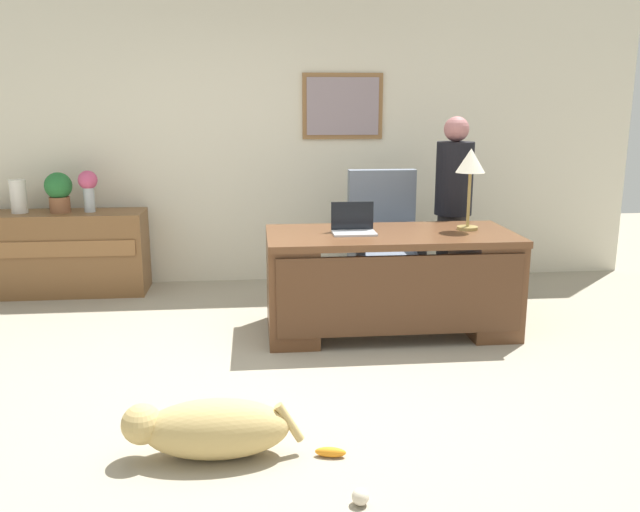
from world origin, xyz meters
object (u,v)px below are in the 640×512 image
(potted_plant, at_px, (59,190))
(dog_toy_bone, at_px, (330,452))
(armchair, at_px, (384,244))
(vase_empty, at_px, (18,196))
(person_standing, at_px, (453,208))
(desk, at_px, (390,279))
(dog_lying, at_px, (209,428))
(laptop, at_px, (353,225))
(desk_lamp, at_px, (471,166))
(dog_toy_ball, at_px, (360,497))
(vase_with_flowers, at_px, (88,186))
(credenza, at_px, (61,253))

(potted_plant, bearing_deg, dog_toy_bone, -56.32)
(armchair, distance_m, vase_empty, 3.28)
(armchair, relative_size, person_standing, 0.71)
(armchair, distance_m, dog_toy_bone, 2.83)
(potted_plant, xyz_separation_m, dog_toy_bone, (2.09, -3.14, -0.93))
(desk, distance_m, dog_lying, 2.16)
(person_standing, distance_m, dog_toy_bone, 3.03)
(desk, height_order, laptop, laptop)
(desk_lamp, distance_m, dog_toy_ball, 2.86)
(laptop, bearing_deg, vase_with_flowers, 149.65)
(credenza, distance_m, armchair, 2.94)
(desk_lamp, bearing_deg, person_standing, 82.32)
(vase_with_flowers, bearing_deg, armchair, -10.05)
(dog_toy_ball, bearing_deg, dog_lying, 145.26)
(dog_lying, height_order, desk_lamp, desk_lamp)
(potted_plant, bearing_deg, credenza, -176.84)
(person_standing, bearing_deg, potted_plant, 170.88)
(armchair, bearing_deg, dog_lying, -117.81)
(credenza, distance_m, dog_lying, 3.44)
(armchair, distance_m, person_standing, 0.67)
(laptop, height_order, dog_toy_bone, laptop)
(potted_plant, relative_size, dog_toy_ball, 4.68)
(desk, relative_size, armchair, 1.63)
(desk, xyz_separation_m, credenza, (-2.78, 1.34, -0.04))
(desk_lamp, relative_size, vase_with_flowers, 1.65)
(laptop, distance_m, dog_toy_ball, 2.41)
(dog_lying, distance_m, dog_toy_bone, 0.61)
(laptop, bearing_deg, person_standing, 36.98)
(potted_plant, bearing_deg, person_standing, -9.12)
(desk, bearing_deg, credenza, 154.23)
(laptop, xyz_separation_m, dog_toy_bone, (-0.38, -1.84, -0.80))
(laptop, distance_m, potted_plant, 2.79)
(dog_lying, xyz_separation_m, laptop, (0.98, 1.78, 0.67))
(desk, relative_size, dog_toy_ball, 24.11)
(armchair, relative_size, dog_toy_bone, 7.29)
(dog_lying, bearing_deg, desk_lamp, 44.38)
(armchair, xyz_separation_m, vase_empty, (-3.23, 0.46, 0.40))
(dog_lying, distance_m, desk_lamp, 2.83)
(vase_empty, bearing_deg, credenza, -0.25)
(dog_lying, bearing_deg, credenza, 116.29)
(credenza, xyz_separation_m, desk_lamp, (3.39, -1.25, 0.88))
(credenza, bearing_deg, desk_lamp, -20.27)
(laptop, relative_size, desk_lamp, 0.52)
(vase_empty, bearing_deg, person_standing, -8.29)
(laptop, bearing_deg, dog_toy_bone, -101.64)
(vase_with_flowers, height_order, potted_plant, vase_with_flowers)
(credenza, relative_size, potted_plant, 4.21)
(laptop, height_order, potted_plant, potted_plant)
(desk, distance_m, vase_empty, 3.42)
(person_standing, bearing_deg, dog_toy_ball, -113.11)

